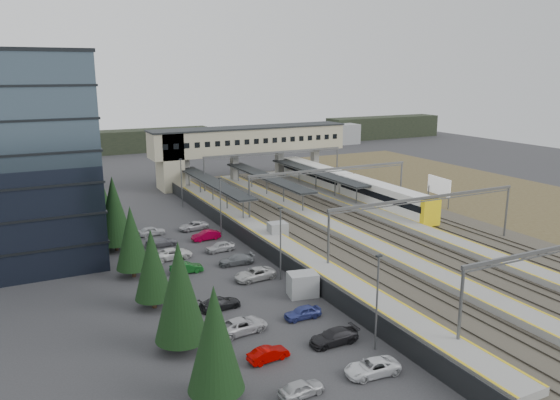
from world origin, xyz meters
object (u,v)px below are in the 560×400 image
relay_cabin_far (278,231)px  footbridge (237,144)px  relay_cabin_near (303,284)px  train (347,186)px  billboard (439,187)px

relay_cabin_far → footbridge: size_ratio=0.06×
relay_cabin_near → train: bearing=50.6°
relay_cabin_far → footbridge: 38.52m
billboard → footbridge: bearing=124.7°
footbridge → train: (12.30, -20.83, -5.69)m
relay_cabin_near → footbridge: size_ratio=0.08×
relay_cabin_near → train: 44.08m
relay_cabin_near → relay_cabin_far: (6.26, 18.16, -0.08)m
relay_cabin_near → billboard: billboard is taller
relay_cabin_far → footbridge: (9.42, 36.72, 6.82)m
relay_cabin_far → footbridge: footbridge is taller
footbridge → relay_cabin_far: bearing=-104.4°
relay_cabin_far → billboard: (31.96, 4.15, 2.16)m
train → billboard: size_ratio=7.54×
relay_cabin_near → relay_cabin_far: 19.21m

